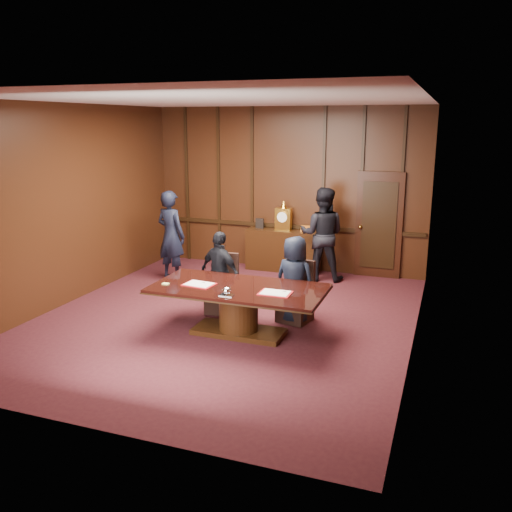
{
  "coord_description": "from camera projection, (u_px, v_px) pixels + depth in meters",
  "views": [
    {
      "loc": [
        3.36,
        -7.75,
        3.18
      ],
      "look_at": [
        0.44,
        0.3,
        1.05
      ],
      "focal_mm": 38.0,
      "sensor_mm": 36.0,
      "label": 1
    }
  ],
  "objects": [
    {
      "name": "chair_right",
      "position": [
        296.0,
        303.0,
        8.85
      ],
      "size": [
        0.57,
        0.57,
        0.99
      ],
      "rotation": [
        0.0,
        0.0,
        -0.21
      ],
      "color": "black",
      "rests_on": "ground"
    },
    {
      "name": "witness_right",
      "position": [
        322.0,
        234.0,
        11.0
      ],
      "size": [
        1.0,
        0.82,
        1.91
      ],
      "primitive_type": "imported",
      "rotation": [
        0.0,
        0.0,
        3.25
      ],
      "color": "black",
      "rests_on": "ground"
    },
    {
      "name": "room",
      "position": [
        230.0,
        215.0,
        8.63
      ],
      "size": [
        7.0,
        7.04,
        3.5
      ],
      "color": "black",
      "rests_on": "ground"
    },
    {
      "name": "conference_table",
      "position": [
        239.0,
        302.0,
        8.22
      ],
      "size": [
        2.62,
        1.32,
        0.76
      ],
      "color": "black",
      "rests_on": "ground"
    },
    {
      "name": "sideboard",
      "position": [
        283.0,
        249.0,
        11.8
      ],
      "size": [
        1.6,
        0.45,
        1.54
      ],
      "color": "black",
      "rests_on": "ground"
    },
    {
      "name": "folder_right",
      "position": [
        275.0,
        293.0,
        7.83
      ],
      "size": [
        0.46,
        0.33,
        0.02
      ],
      "rotation": [
        0.0,
        0.0,
        0.01
      ],
      "color": "#B61015",
      "rests_on": "conference_table"
    },
    {
      "name": "folder_left",
      "position": [
        199.0,
        284.0,
        8.25
      ],
      "size": [
        0.49,
        0.38,
        0.02
      ],
      "rotation": [
        0.0,
        0.0,
        -0.11
      ],
      "color": "#B61015",
      "rests_on": "conference_table"
    },
    {
      "name": "signatory_right",
      "position": [
        295.0,
        280.0,
        8.68
      ],
      "size": [
        0.78,
        0.6,
        1.42
      ],
      "primitive_type": "imported",
      "rotation": [
        0.0,
        0.0,
        2.91
      ],
      "color": "black",
      "rests_on": "ground"
    },
    {
      "name": "notepad",
      "position": [
        166.0,
        284.0,
        8.28
      ],
      "size": [
        0.1,
        0.08,
        0.01
      ],
      "primitive_type": "cube",
      "rotation": [
        0.0,
        0.0,
        -0.06
      ],
      "color": "#E5E470",
      "rests_on": "conference_table"
    },
    {
      "name": "inkstand",
      "position": [
        227.0,
        292.0,
        7.73
      ],
      "size": [
        0.2,
        0.14,
        0.12
      ],
      "color": "white",
      "rests_on": "conference_table"
    },
    {
      "name": "signatory_left",
      "position": [
        220.0,
        273.0,
        9.11
      ],
      "size": [
        0.89,
        0.6,
        1.41
      ],
      "primitive_type": "imported",
      "rotation": [
        0.0,
        0.0,
        2.8
      ],
      "color": "black",
      "rests_on": "ground"
    },
    {
      "name": "chair_left",
      "position": [
        222.0,
        295.0,
        9.28
      ],
      "size": [
        0.51,
        0.51,
        0.99
      ],
      "rotation": [
        0.0,
        0.0,
        0.08
      ],
      "color": "black",
      "rests_on": "ground"
    },
    {
      "name": "witness_left",
      "position": [
        171.0,
        236.0,
        11.01
      ],
      "size": [
        0.76,
        0.6,
        1.85
      ],
      "primitive_type": "imported",
      "rotation": [
        0.0,
        0.0,
        2.88
      ],
      "color": "black",
      "rests_on": "ground"
    }
  ]
}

